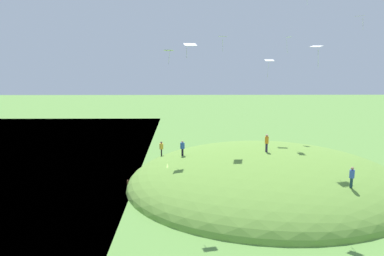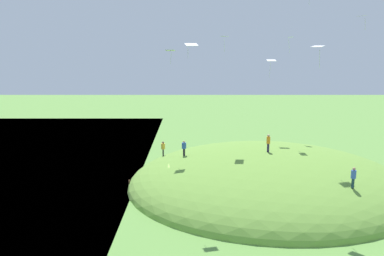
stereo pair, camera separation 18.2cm
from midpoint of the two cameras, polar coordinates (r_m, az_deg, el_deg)
The scene contains 14 objects.
ground_plane at distance 40.75m, azimuth -1.85°, elevation -8.44°, with size 160.00×160.00×0.00m, color #5F9140.
grass_hill at distance 42.07m, azimuth 10.27°, elevation -7.98°, with size 28.18×26.01×7.14m, color olive.
person_on_hilltop at distance 40.58m, azimuth 10.39°, elevation -1.76°, with size 0.51×0.51×1.80m.
person_watching_kites at distance 41.33m, azimuth -1.48°, elevation -2.62°, with size 0.58×0.58×1.60m.
person_walking_path at distance 44.85m, azimuth -4.46°, elevation -2.69°, with size 0.45×0.45×1.64m.
person_near_shore at distance 35.40m, azimuth 21.51°, elevation -6.15°, with size 0.56×0.56×1.76m.
kite_0 at distance 32.78m, azimuth -0.45°, elevation 11.64°, with size 1.16×0.92×1.20m.
kite_2 at distance 40.98m, azimuth -3.46°, elevation 10.82°, with size 1.07×0.86×1.42m.
kite_5 at distance 45.96m, azimuth 10.73°, elevation 9.25°, with size 1.05×0.75×2.00m.
kite_6 at distance 41.91m, azimuth 4.23°, elevation 12.72°, with size 1.01×1.28×1.55m.
kite_8 at distance 40.59m, azimuth 22.52°, elevation 14.32°, with size 0.70×0.88×1.26m.
kite_9 at distance 49.90m, azimuth 13.35°, elevation 12.22°, with size 0.88×0.98×1.93m.
kite_10 at distance 33.47m, azimuth 17.02°, elevation 10.81°, with size 1.11×1.11×1.71m.
mooring_post at distance 40.75m, azimuth -9.18°, elevation -7.90°, with size 0.14×0.14×0.92m, color brown.
Camera 1 is at (0.89, -38.34, 13.78)m, focal length 37.77 mm.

